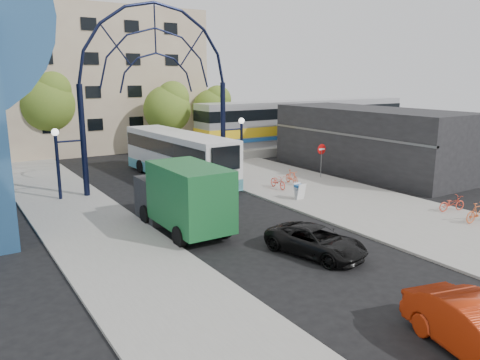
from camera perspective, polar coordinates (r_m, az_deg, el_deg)
ground at (r=20.97m, az=5.94°, el=-8.35°), size 120.00×120.00×0.00m
sidewalk_east at (r=28.95m, az=13.40°, el=-2.59°), size 8.00×56.00×0.12m
plaza_west at (r=23.22m, az=-16.54°, el=-6.57°), size 5.00×50.00×0.12m
gateway_arch at (r=31.73m, az=-10.19°, el=14.37°), size 13.64×0.44×12.10m
stop_sign at (r=32.63m, az=-0.56°, el=2.93°), size 0.80×0.07×2.50m
do_not_enter_sign at (r=34.80m, az=9.91°, el=3.32°), size 0.76×0.07×2.48m
street_name_sign at (r=33.32m, az=-0.53°, el=3.37°), size 0.70×0.70×2.80m
sandwich_board at (r=28.57m, az=7.27°, el=-1.13°), size 0.55×0.61×0.99m
commercial_block_east at (r=38.26m, az=15.48°, el=4.68°), size 6.00×16.00×5.00m
apartment_block at (r=52.19m, az=-17.19°, el=11.54°), size 20.00×12.10×14.00m
train_platform at (r=49.81m, az=8.15°, el=4.32°), size 32.00×5.00×0.80m
train_car at (r=49.52m, az=8.24°, el=7.18°), size 25.10×3.05×4.20m
tree_north_a at (r=45.18m, az=-8.70°, el=8.82°), size 4.48×4.48×7.00m
tree_north_b at (r=45.97m, az=-22.42°, el=8.92°), size 5.12×5.12×8.00m
tree_north_c at (r=49.70m, az=-3.26°, el=8.90°), size 4.16×4.16×6.50m
city_bus at (r=34.41m, az=-7.52°, el=3.00°), size 3.39×12.65×3.44m
green_truck at (r=23.01m, az=-7.12°, el=-2.05°), size 2.65×6.74×3.39m
black_suv at (r=20.26m, az=9.23°, el=-7.35°), size 3.04×4.82×1.24m
bike_near_a at (r=31.26m, az=4.66°, el=-0.19°), size 0.75×1.78×0.91m
bike_near_b at (r=32.65m, az=6.32°, el=0.36°), size 0.65×1.62×0.95m
bike_far_a at (r=28.48m, az=24.41°, el=-2.60°), size 1.76×0.98×0.88m
bike_far_b at (r=26.87m, az=27.03°, el=-3.54°), size 1.78×0.67×1.05m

